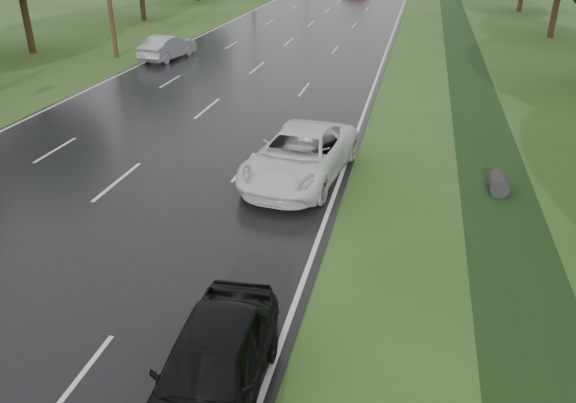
# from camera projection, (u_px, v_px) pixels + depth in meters

# --- Properties ---
(road) EXTENTS (14.00, 180.00, 0.04)m
(road) POSITION_uv_depth(u_px,v_px,m) (322.00, 16.00, 49.86)
(road) COLOR black
(road) RESTS_ON ground
(edge_stripe_east) EXTENTS (0.12, 180.00, 0.01)m
(edge_stripe_east) POSITION_uv_depth(u_px,v_px,m) (398.00, 18.00, 48.49)
(edge_stripe_east) COLOR silver
(edge_stripe_east) RESTS_ON road
(edge_stripe_west) EXTENTS (0.12, 180.00, 0.01)m
(edge_stripe_west) POSITION_uv_depth(u_px,v_px,m) (249.00, 13.00, 51.21)
(edge_stripe_west) COLOR silver
(edge_stripe_west) RESTS_ON road
(center_line) EXTENTS (0.12, 180.00, 0.01)m
(center_line) POSITION_uv_depth(u_px,v_px,m) (322.00, 15.00, 49.85)
(center_line) COLOR silver
(center_line) RESTS_ON road
(drainage_ditch) EXTENTS (2.20, 120.00, 0.56)m
(drainage_ditch) POSITION_uv_depth(u_px,v_px,m) (477.00, 108.00, 24.55)
(drainage_ditch) COLOR #193113
(drainage_ditch) RESTS_ON ground
(white_pickup) EXTENTS (3.19, 5.80, 1.54)m
(white_pickup) POSITION_uv_depth(u_px,v_px,m) (300.00, 155.00, 17.41)
(white_pickup) COLOR white
(white_pickup) RESTS_ON road
(dark_sedan) EXTENTS (1.89, 4.26, 1.43)m
(dark_sedan) POSITION_uv_depth(u_px,v_px,m) (212.00, 368.00, 9.13)
(dark_sedan) COLOR black
(dark_sedan) RESTS_ON road
(silver_sedan) EXTENTS (2.07, 4.41, 1.40)m
(silver_sedan) POSITION_uv_depth(u_px,v_px,m) (168.00, 47.00, 33.26)
(silver_sedan) COLOR #989BA0
(silver_sedan) RESTS_ON road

